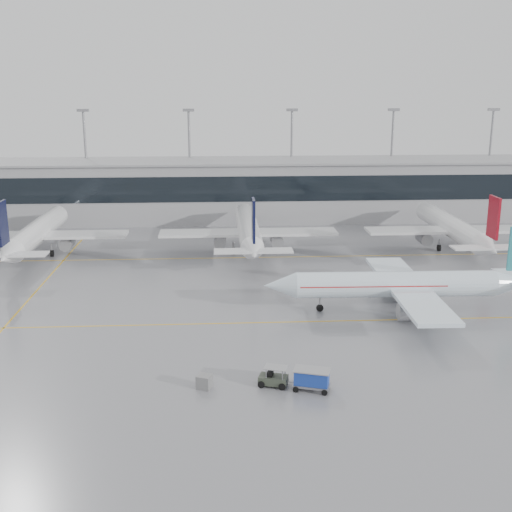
{
  "coord_description": "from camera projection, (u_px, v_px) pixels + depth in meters",
  "views": [
    {
      "loc": [
        -4.89,
        -71.18,
        26.99
      ],
      "look_at": [
        0.0,
        12.0,
        5.0
      ],
      "focal_mm": 45.0,
      "sensor_mm": 36.0,
      "label": 1
    }
  ],
  "objects": [
    {
      "name": "baggage_tug",
      "position": [
        273.0,
        379.0,
        59.68
      ],
      "size": [
        4.03,
        2.35,
        1.92
      ],
      "rotation": [
        0.0,
        0.0,
        -0.3
      ],
      "color": "#353C30",
      "rests_on": "ground"
    },
    {
      "name": "air_canada_jet",
      "position": [
        406.0,
        285.0,
        79.2
      ],
      "size": [
        34.33,
        26.83,
        10.56
      ],
      "rotation": [
        0.0,
        0.0,
        3.12
      ],
      "color": "white",
      "rests_on": "ground"
    },
    {
      "name": "taxi_line_main",
      "position": [
        262.0,
        323.0,
        75.87
      ],
      "size": [
        120.0,
        0.25,
        0.01
      ],
      "primitive_type": "cube",
      "color": "gold",
      "rests_on": "ground"
    },
    {
      "name": "taxi_line_north",
      "position": [
        250.0,
        257.0,
        104.83
      ],
      "size": [
        120.0,
        0.25,
        0.01
      ],
      "primitive_type": "cube",
      "color": "gold",
      "rests_on": "ground"
    },
    {
      "name": "parked_jet_b",
      "position": [
        36.0,
        233.0,
        105.45
      ],
      "size": [
        29.64,
        36.96,
        11.72
      ],
      "rotation": [
        0.0,
        0.0,
        1.57
      ],
      "color": "silver",
      "rests_on": "ground"
    },
    {
      "name": "baggage_cart",
      "position": [
        312.0,
        378.0,
        58.72
      ],
      "size": [
        3.68,
        2.71,
        2.04
      ],
      "rotation": [
        0.0,
        0.0,
        -0.3
      ],
      "color": "gray",
      "rests_on": "ground"
    },
    {
      "name": "terminal",
      "position": [
        242.0,
        191.0,
        134.18
      ],
      "size": [
        180.0,
        15.0,
        12.0
      ],
      "primitive_type": "cube",
      "color": "gray",
      "rests_on": "ground"
    },
    {
      "name": "parked_jet_c",
      "position": [
        248.0,
        231.0,
        107.44
      ],
      "size": [
        29.64,
        36.96,
        11.72
      ],
      "rotation": [
        0.0,
        0.0,
        1.57
      ],
      "color": "silver",
      "rests_on": "ground"
    },
    {
      "name": "taxi_line_cross",
      "position": [
        39.0,
        289.0,
        88.64
      ],
      "size": [
        0.25,
        60.0,
        0.01
      ],
      "primitive_type": "cube",
      "color": "gold",
      "rests_on": "ground"
    },
    {
      "name": "light_masts",
      "position": [
        241.0,
        153.0,
        138.1
      ],
      "size": [
        156.4,
        1.0,
        22.6
      ],
      "color": "gray",
      "rests_on": "ground"
    },
    {
      "name": "terminal_glass",
      "position": [
        243.0,
        189.0,
        126.51
      ],
      "size": [
        180.0,
        0.2,
        5.0
      ],
      "primitive_type": "cube",
      "color": "black",
      "rests_on": "ground"
    },
    {
      "name": "terminal_roof",
      "position": [
        242.0,
        161.0,
        132.6
      ],
      "size": [
        182.0,
        16.0,
        0.4
      ],
      "primitive_type": "cube",
      "color": "gray",
      "rests_on": "ground"
    },
    {
      "name": "gse_unit",
      "position": [
        204.0,
        382.0,
        59.22
      ],
      "size": [
        1.63,
        1.58,
        1.28
      ],
      "primitive_type": "cube",
      "rotation": [
        0.0,
        0.0,
        -0.39
      ],
      "color": "slate",
      "rests_on": "ground"
    },
    {
      "name": "parked_jet_d",
      "position": [
        453.0,
        228.0,
        109.43
      ],
      "size": [
        29.64,
        36.96,
        11.72
      ],
      "rotation": [
        0.0,
        0.0,
        1.57
      ],
      "color": "silver",
      "rests_on": "ground"
    },
    {
      "name": "ground",
      "position": [
        262.0,
        323.0,
        75.87
      ],
      "size": [
        320.0,
        320.0,
        0.0
      ],
      "primitive_type": "plane",
      "color": "gray",
      "rests_on": "ground"
    }
  ]
}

